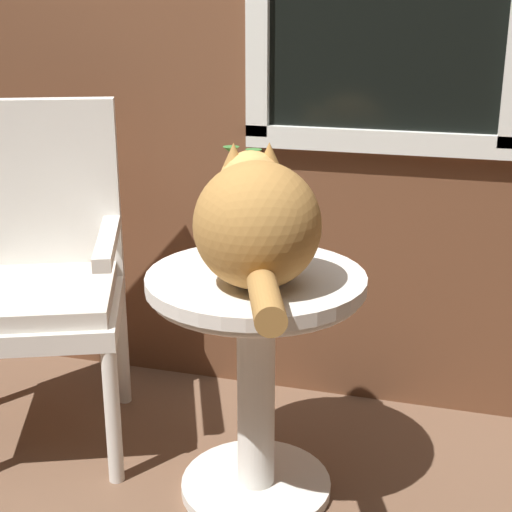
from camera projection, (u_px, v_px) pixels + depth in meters
name	position (u px, v px, depth m)	size (l,w,h in m)	color
ground_plane	(215.00, 504.00, 2.08)	(6.00, 6.00, 0.00)	brown
back_wall	(286.00, 3.00, 2.32)	(4.00, 0.07, 2.60)	brown
wicker_side_table	(256.00, 344.00, 2.00)	(0.57, 0.57, 0.64)	silver
wicker_chair	(30.00, 265.00, 2.28)	(0.68, 0.66, 1.03)	silver
cat	(257.00, 220.00, 1.84)	(0.40, 0.64, 0.32)	#AD7A3D
pewter_vase_with_ivy	(248.00, 222.00, 2.07)	(0.12, 0.11, 0.30)	#99999E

